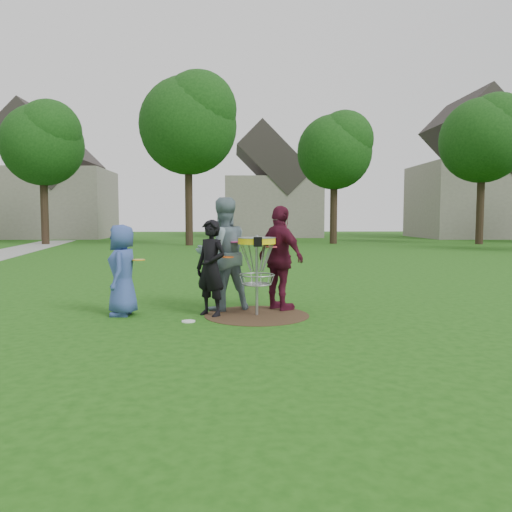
{
  "coord_description": "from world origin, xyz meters",
  "views": [
    {
      "loc": [
        -0.41,
        -8.45,
        1.68
      ],
      "look_at": [
        0.0,
        0.3,
        1.0
      ],
      "focal_mm": 35.0,
      "sensor_mm": 36.0,
      "label": 1
    }
  ],
  "objects_px": {
    "player_maroon": "(280,258)",
    "disc_golf_basket": "(257,256)",
    "player_black": "(211,268)",
    "player_grey": "(223,254)",
    "player_blue": "(122,270)"
  },
  "relations": [
    {
      "from": "player_black",
      "to": "player_grey",
      "type": "height_order",
      "value": "player_grey"
    },
    {
      "from": "player_black",
      "to": "player_grey",
      "type": "relative_size",
      "value": 0.81
    },
    {
      "from": "player_grey",
      "to": "player_maroon",
      "type": "distance_m",
      "value": 1.05
    },
    {
      "from": "player_blue",
      "to": "disc_golf_basket",
      "type": "distance_m",
      "value": 2.31
    },
    {
      "from": "player_black",
      "to": "player_maroon",
      "type": "distance_m",
      "value": 1.33
    },
    {
      "from": "player_grey",
      "to": "player_blue",
      "type": "bearing_deg",
      "value": -6.93
    },
    {
      "from": "player_blue",
      "to": "player_grey",
      "type": "height_order",
      "value": "player_grey"
    },
    {
      "from": "player_blue",
      "to": "player_maroon",
      "type": "relative_size",
      "value": 0.82
    },
    {
      "from": "player_black",
      "to": "disc_golf_basket",
      "type": "height_order",
      "value": "player_black"
    },
    {
      "from": "player_maroon",
      "to": "disc_golf_basket",
      "type": "xyz_separation_m",
      "value": [
        -0.45,
        -0.5,
        0.07
      ]
    },
    {
      "from": "player_grey",
      "to": "player_black",
      "type": "bearing_deg",
      "value": 49.36
    },
    {
      "from": "player_black",
      "to": "disc_golf_basket",
      "type": "relative_size",
      "value": 1.19
    },
    {
      "from": "player_grey",
      "to": "disc_golf_basket",
      "type": "bearing_deg",
      "value": 115.49
    },
    {
      "from": "player_blue",
      "to": "disc_golf_basket",
      "type": "height_order",
      "value": "player_blue"
    },
    {
      "from": "player_blue",
      "to": "player_black",
      "type": "bearing_deg",
      "value": 84.72
    }
  ]
}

